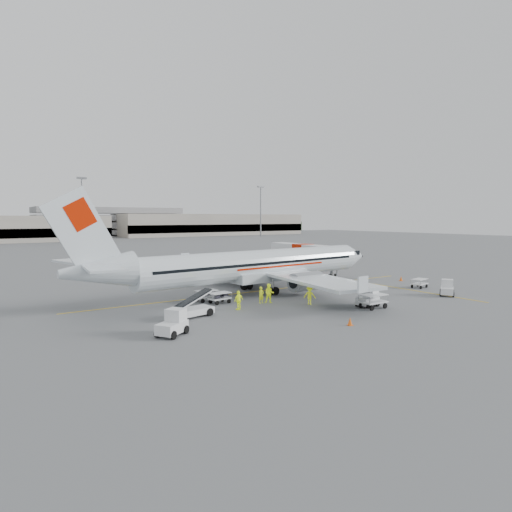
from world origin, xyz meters
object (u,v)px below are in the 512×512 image
object	(u,v)px
aircraft	(259,245)
tug_mid	(368,298)
jet_bridge	(303,259)
tug_aft	(172,323)
belt_loader	(191,301)
tug_fore	(447,288)

from	to	relation	value
aircraft	tug_mid	distance (m)	13.34
aircraft	jet_bridge	distance (m)	17.61
tug_mid	jet_bridge	bearing A→B (deg)	59.29
jet_bridge	tug_aft	size ratio (longest dim) A/B	7.18
tug_aft	belt_loader	bearing A→B (deg)	17.09
jet_bridge	belt_loader	bearing A→B (deg)	-148.17
aircraft	jet_bridge	world-z (taller)	aircraft
jet_bridge	tug_aft	distance (m)	35.92
jet_bridge	tug_aft	xyz separation A→B (m)	(-29.32, -20.70, -1.31)
aircraft	tug_aft	size ratio (longest dim) A/B	16.40
tug_mid	tug_aft	size ratio (longest dim) A/B	0.91
belt_loader	tug_mid	xyz separation A→B (m)	(15.62, -5.20, -0.54)
belt_loader	tug_aft	distance (m)	5.67
aircraft	belt_loader	xyz separation A→B (m)	(-11.38, -6.63, -3.95)
aircraft	tug_fore	distance (m)	20.60
jet_bridge	tug_aft	bearing A→B (deg)	-145.29
belt_loader	tug_aft	size ratio (longest dim) A/B	2.14
tug_fore	tug_aft	distance (m)	30.57
tug_fore	tug_mid	xyz separation A→B (m)	(-11.34, 0.89, -0.02)
belt_loader	tug_mid	bearing A→B (deg)	-29.58
jet_bridge	belt_loader	world-z (taller)	jet_bridge
tug_mid	tug_aft	bearing A→B (deg)	172.13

